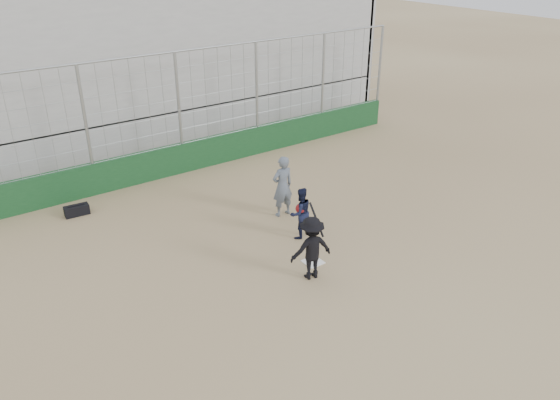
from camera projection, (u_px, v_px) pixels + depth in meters
ground at (313, 262)px, 13.42m from camera, size 90.00×90.00×0.00m
home_plate at (313, 262)px, 13.42m from camera, size 0.44×0.44×0.02m
backstop at (182, 145)px, 18.11m from camera, size 18.10×0.25×4.04m
bleachers at (120, 60)px, 20.86m from camera, size 20.25×6.70×6.98m
batter_at_plate at (311, 248)px, 12.53m from camera, size 1.11×0.82×1.73m
catcher_crouched at (301, 221)px, 14.32m from camera, size 0.72×0.58×0.99m
umpire at (283, 189)px, 15.33m from camera, size 0.67×0.45×1.61m
equipment_bag at (77, 210)px, 15.61m from camera, size 0.70×0.34×0.33m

